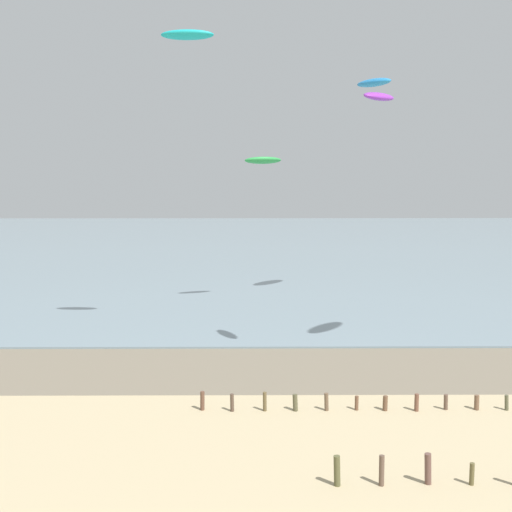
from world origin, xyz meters
TOP-DOWN VIEW (x-y plane):
  - wet_sand_strip at (0.00, 20.24)m, footprint 120.00×6.87m
  - sea at (0.00, 58.68)m, footprint 160.00×70.00m
  - groyne_far at (4.41, 15.07)m, footprint 15.40×0.33m
  - kite_aloft_1 at (6.70, 34.41)m, footprint 2.88×2.92m
  - kite_aloft_2 at (3.84, 19.55)m, footprint 1.64×2.22m
  - kite_aloft_4 at (-0.59, 32.87)m, footprint 2.50×1.54m
  - kite_aloft_6 at (-4.38, 24.49)m, footprint 2.62×1.03m

SIDE VIEW (x-z plane):
  - wet_sand_strip at x=0.00m, z-range 0.00..0.01m
  - sea at x=0.00m, z-range 0.00..0.10m
  - groyne_far at x=4.41m, z-range -0.06..0.71m
  - kite_aloft_4 at x=-0.59m, z-range 8.97..9.60m
  - kite_aloft_2 at x=3.84m, z-range 12.44..12.87m
  - kite_aloft_1 at x=6.70m, z-range 12.87..13.58m
  - kite_aloft_6 at x=-4.38m, z-range 15.06..15.68m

